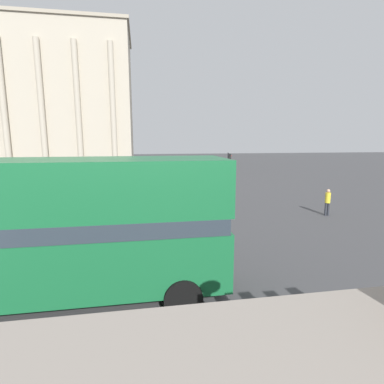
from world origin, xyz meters
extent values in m
cylinder|color=black|center=(0.06, 7.69, 0.54)|extent=(1.07, 0.22, 1.07)
cylinder|color=black|center=(0.06, 5.18, 0.54)|extent=(1.07, 0.22, 1.07)
cube|color=#196638|center=(-3.86, 6.44, 1.39)|extent=(10.63, 2.51, 1.71)
cube|color=#2D3842|center=(-3.86, 6.44, 2.47)|extent=(10.42, 2.54, 0.45)
cube|color=#196638|center=(-3.86, 6.44, 3.48)|extent=(10.63, 2.51, 1.56)
cube|color=#B2A893|center=(-15.56, 56.32, 11.54)|extent=(26.45, 15.63, 23.08)
cube|color=#A39984|center=(-15.56, 56.32, 23.33)|extent=(27.05, 16.23, 0.50)
cylinder|color=#B2A893|center=(-20.85, 48.05, 9.81)|extent=(0.90, 0.90, 19.62)
cylinder|color=#B2A893|center=(-15.56, 48.05, 9.81)|extent=(0.90, 0.90, 19.62)
cylinder|color=#B2A893|center=(-10.27, 48.05, 9.81)|extent=(0.90, 0.90, 19.62)
cylinder|color=#B2A893|center=(-4.98, 48.05, 9.81)|extent=(0.90, 0.90, 19.62)
cylinder|color=black|center=(-4.07, 9.66, 1.77)|extent=(0.12, 0.12, 3.54)
cube|color=black|center=(-3.89, 9.66, 3.09)|extent=(0.20, 0.24, 0.70)
sphere|color=green|center=(-3.78, 9.66, 3.24)|extent=(0.14, 0.14, 0.14)
cylinder|color=black|center=(5.14, 18.61, 1.71)|extent=(0.12, 0.12, 3.42)
cube|color=black|center=(5.32, 18.61, 2.97)|extent=(0.20, 0.24, 0.70)
sphere|color=gold|center=(5.43, 18.61, 3.12)|extent=(0.14, 0.14, 0.14)
cylinder|color=black|center=(7.79, 27.05, 1.74)|extent=(0.12, 0.12, 3.48)
cube|color=black|center=(7.97, 27.05, 3.03)|extent=(0.20, 0.24, 0.70)
sphere|color=red|center=(8.08, 27.05, 3.18)|extent=(0.14, 0.14, 0.14)
cylinder|color=#282B33|center=(-1.60, 19.93, 0.42)|extent=(0.14, 0.14, 0.84)
cylinder|color=#282B33|center=(-1.42, 19.93, 0.42)|extent=(0.14, 0.14, 0.84)
cylinder|color=#606638|center=(-1.51, 19.93, 1.17)|extent=(0.32, 0.32, 0.66)
sphere|color=tan|center=(-1.51, 19.93, 1.61)|extent=(0.23, 0.23, 0.23)
cylinder|color=#282B33|center=(10.58, 14.62, 0.41)|extent=(0.14, 0.14, 0.83)
cylinder|color=#282B33|center=(10.76, 14.62, 0.41)|extent=(0.14, 0.14, 0.83)
cylinder|color=yellow|center=(10.67, 14.62, 1.16)|extent=(0.32, 0.32, 0.66)
sphere|color=tan|center=(10.67, 14.62, 1.60)|extent=(0.22, 0.22, 0.22)
cylinder|color=#282B33|center=(-1.40, 15.70, 0.41)|extent=(0.14, 0.14, 0.82)
cylinder|color=#282B33|center=(-1.22, 15.70, 0.41)|extent=(0.14, 0.14, 0.82)
cylinder|color=silver|center=(-1.31, 15.70, 1.14)|extent=(0.32, 0.32, 0.65)
sphere|color=tan|center=(-1.31, 15.70, 1.58)|extent=(0.22, 0.22, 0.22)
camera|label=1|loc=(-0.98, -2.22, 4.79)|focal=28.00mm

